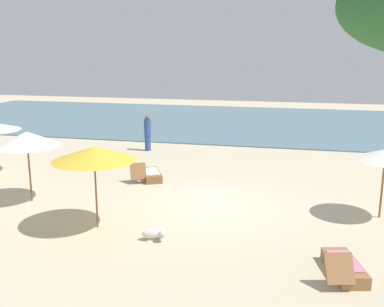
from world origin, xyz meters
The scene contains 8 objects.
ground_plane centered at (0.00, 0.00, 0.00)m, with size 60.00×60.00×0.00m, color beige.
ocean_water centered at (0.00, 17.00, 0.03)m, with size 48.00×16.00×0.06m, color slate.
umbrella_1 centered at (-2.67, -2.47, 2.09)m, with size 2.26×2.26×2.28m.
umbrella_3 centered at (-5.70, -0.90, 2.05)m, with size 2.11×2.11×2.28m.
lounger_0 centered at (-2.76, 2.40, 0.18)m, with size 1.25×1.74×0.73m.
lounger_1 centered at (3.70, -3.74, 0.18)m, with size 0.98×1.75×0.72m.
person_1 centered at (-4.47, 7.14, 0.88)m, with size 0.47×0.47×1.74m.
dog centered at (-0.86, -2.91, 0.17)m, with size 0.71×0.54×0.33m.
Camera 1 is at (2.57, -13.25, 4.78)m, focal length 42.25 mm.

